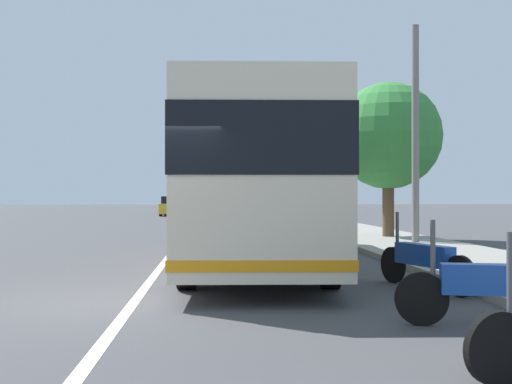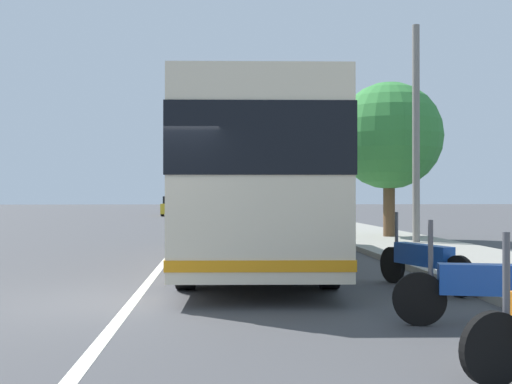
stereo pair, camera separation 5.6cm
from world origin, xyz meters
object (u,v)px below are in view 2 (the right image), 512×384
car_ahead_same_lane (183,206)px  utility_pole (416,136)px  coach_bus (254,180)px  roadside_tree_mid_block (389,136)px  car_oncoming (175,207)px  motorcycle_angled (495,287)px  motorcycle_nearest_curb (423,260)px  car_side_street (245,211)px

car_ahead_same_lane → utility_pole: bearing=16.3°
coach_bus → roadside_tree_mid_block: roadside_tree_mid_block is taller
car_oncoming → utility_pole: (-30.96, -9.46, 2.69)m
motorcycle_angled → utility_pole: (11.54, -2.87, 2.94)m
coach_bus → car_ahead_same_lane: (42.32, 3.92, -1.21)m
motorcycle_nearest_curb → roadside_tree_mid_block: roadside_tree_mid_block is taller
car_oncoming → roadside_tree_mid_block: roadside_tree_mid_block is taller
car_ahead_same_lane → motorcycle_nearest_curb: bearing=10.5°
car_ahead_same_lane → car_side_street: bearing=14.0°
coach_bus → car_ahead_same_lane: size_ratio=2.49×
coach_bus → car_side_street: 19.67m
coach_bus → roadside_tree_mid_block: (7.52, -5.23, 1.75)m
motorcycle_angled → roadside_tree_mid_block: size_ratio=0.42×
motorcycle_angled → motorcycle_nearest_curb: motorcycle_nearest_curb is taller
motorcycle_angled → motorcycle_nearest_curb: bearing=-79.7°
car_oncoming → utility_pole: utility_pole is taller
car_side_street → roadside_tree_mid_block: 13.26m
car_ahead_same_lane → roadside_tree_mid_block: roadside_tree_mid_block is taller
motorcycle_nearest_curb → car_side_street: car_side_street is taller
roadside_tree_mid_block → coach_bus: bearing=145.2°
coach_bus → utility_pole: size_ratio=1.62×
motorcycle_nearest_curb → car_side_street: 23.46m
motorcycle_angled → car_ahead_same_lane: 49.49m
motorcycle_nearest_curb → roadside_tree_mid_block: (11.28, -2.65, 3.19)m
car_ahead_same_lane → roadside_tree_mid_block: size_ratio=0.80×
motorcycle_nearest_curb → utility_pole: 9.42m
coach_bus → car_oncoming: bearing=9.3°
motorcycle_nearest_curb → car_ahead_same_lane: (46.08, 6.49, 0.23)m
coach_bus → roadside_tree_mid_block: 9.32m
roadside_tree_mid_block → motorcycle_nearest_curb: bearing=166.8°
car_side_street → car_ahead_same_lane: (22.69, 4.59, -0.01)m
car_side_street → car_ahead_same_lane: size_ratio=1.03×
motorcycle_angled → car_side_street: 26.45m
motorcycle_nearest_curb → car_ahead_same_lane: 46.53m
car_ahead_same_lane → roadside_tree_mid_block: bearing=17.2°
car_oncoming → roadside_tree_mid_block: bearing=20.5°
utility_pole → motorcycle_angled: bearing=166.0°
utility_pole → car_ahead_same_lane: bearing=13.8°
coach_bus → car_side_street: size_ratio=2.43×
car_side_street → car_ahead_same_lane: bearing=12.1°
coach_bus → motorcycle_angled: bearing=-157.7°
motorcycle_angled → motorcycle_nearest_curb: size_ratio=1.04×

